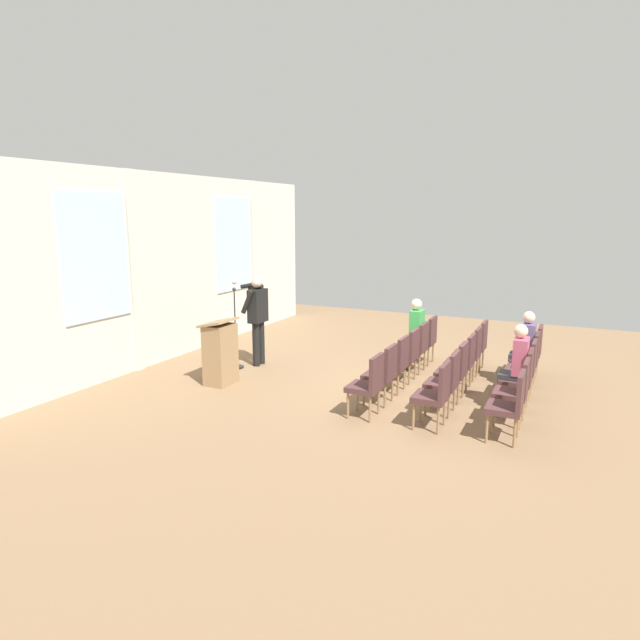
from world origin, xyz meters
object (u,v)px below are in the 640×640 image
object	(u,v)px
chair_r0_c1	(384,371)
chair_r1_c1	(446,379)
speaker	(257,314)
chair_r1_c3	(464,358)
chair_r0_c2	(396,361)
audience_r0_c4	(414,332)
audience_r2_c2	(516,363)
lectern	(220,353)
chair_r2_c1	(516,388)
chair_r2_c3	(525,365)
chair_r2_c2	(521,376)
chair_r0_c0	(369,382)
chair_r1_c4	(471,350)
chair_r2_c5	(532,348)
chair_r0_c4	(418,344)
chair_r1_c0	(436,392)
chair_r1_c5	(477,342)
chair_r0_c3	(408,352)
mic_stand	(236,351)
chair_r2_c4	(529,356)
chair_r1_c2	(456,368)
audience_r2_c4	(525,345)
chair_r2_c0	(511,402)
chair_r0_c5	(427,337)

from	to	relation	value
chair_r0_c1	chair_r1_c1	xyz separation A→B (m)	(0.00, -0.97, 0.00)
speaker	chair_r1_c3	distance (m)	3.95
chair_r0_c2	audience_r0_c4	xyz separation A→B (m)	(1.27, 0.08, 0.23)
chair_r0_c2	audience_r2_c2	bearing A→B (deg)	-90.00
lectern	chair_r2_c1	bearing A→B (deg)	-86.84
chair_r2_c3	chair_r2_c2	bearing A→B (deg)	180.00
chair_r0_c0	chair_r1_c4	world-z (taller)	same
chair_r2_c5	lectern	bearing A→B (deg)	120.29
audience_r0_c4	chair_r0_c4	bearing A→B (deg)	-90.00
speaker	chair_r2_c2	xyz separation A→B (m)	(-0.41, -4.89, -0.47)
chair_r0_c1	chair_r1_c1	bearing A→B (deg)	-90.00
chair_r0_c2	chair_r1_c0	size ratio (longest dim) A/B	1.00
chair_r1_c3	chair_r1_c5	distance (m)	1.27
chair_r0_c3	chair_r2_c5	world-z (taller)	same
chair_r1_c0	chair_r1_c3	world-z (taller)	same
chair_r1_c1	audience_r2_c2	bearing A→B (deg)	-54.36
mic_stand	chair_r2_c4	bearing A→B (deg)	-76.48
mic_stand	chair_r0_c2	size ratio (longest dim) A/B	1.65
speaker	chair_r2_c4	world-z (taller)	speaker
audience_r0_c4	chair_r2_c1	distance (m)	2.79
chair_r2_c2	audience_r2_c2	bearing A→B (deg)	90.00
chair_r1_c2	chair_r2_c5	world-z (taller)	same
mic_stand	audience_r2_c4	xyz separation A→B (m)	(1.24, -5.06, 0.39)
chair_r1_c3	audience_r2_c2	size ratio (longest dim) A/B	0.71
chair_r1_c5	chair_r2_c0	xyz separation A→B (m)	(-3.18, -0.97, 0.00)
mic_stand	chair_r1_c3	distance (m)	4.22
chair_r1_c5	chair_r2_c2	size ratio (longest dim) A/B	1.00
chair_r0_c5	chair_r1_c4	world-z (taller)	same
audience_r0_c4	audience_r2_c4	bearing A→B (deg)	-90.00
chair_r0_c1	audience_r2_c4	xyz separation A→B (m)	(1.91, -1.86, 0.19)
audience_r0_c4	chair_r1_c5	bearing A→B (deg)	-58.72
audience_r0_c4	chair_r1_c1	bearing A→B (deg)	-151.25
chair_r2_c2	chair_r0_c2	bearing A→B (deg)	90.00
mic_stand	chair_r0_c2	distance (m)	3.21
chair_r1_c0	chair_r2_c1	world-z (taller)	same
chair_r2_c2	chair_r2_c4	world-z (taller)	same
audience_r0_c4	chair_r1_c2	world-z (taller)	audience_r0_c4
lectern	chair_r0_c3	bearing A→B (deg)	-61.84
chair_r1_c0	speaker	bearing A→B (deg)	66.72
mic_stand	chair_r1_c1	distance (m)	4.23
chair_r1_c2	audience_r2_c4	size ratio (longest dim) A/B	0.72
chair_r0_c1	chair_r1_c0	bearing A→B (deg)	-123.29
chair_r1_c5	chair_r2_c2	distance (m)	2.14
audience_r2_c2	audience_r2_c4	world-z (taller)	audience_r2_c2
chair_r2_c4	chair_r2_c5	distance (m)	0.64
chair_r1_c0	audience_r2_c4	bearing A→B (deg)	-19.21
speaker	chair_r2_c0	size ratio (longest dim) A/B	1.84
speaker	audience_r2_c2	xyz separation A→B (m)	(-0.41, -4.80, -0.28)
chair_r1_c1	audience_r0_c4	bearing A→B (deg)	28.75
lectern	chair_r0_c5	size ratio (longest dim) A/B	1.23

